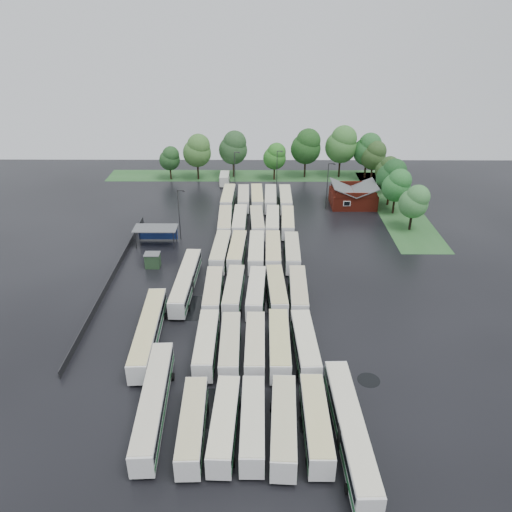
{
  "coord_description": "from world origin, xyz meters",
  "views": [
    {
      "loc": [
        2.45,
        -65.03,
        41.71
      ],
      "look_at": [
        2.0,
        12.0,
        2.5
      ],
      "focal_mm": 35.0,
      "sensor_mm": 36.0,
      "label": 1
    }
  ],
  "objects_px": {
    "artic_bus_west_a": "(154,402)",
    "minibus": "(225,178)",
    "brick_building": "(353,198)",
    "artic_bus_east": "(350,430)"
  },
  "relations": [
    {
      "from": "minibus",
      "to": "artic_bus_west_a",
      "type": "bearing_deg",
      "value": -92.73
    },
    {
      "from": "brick_building",
      "to": "artic_bus_east",
      "type": "relative_size",
      "value": 0.54
    },
    {
      "from": "brick_building",
      "to": "minibus",
      "type": "xyz_separation_m",
      "value": [
        -30.32,
        14.95,
        -0.35
      ]
    },
    {
      "from": "artic_bus_east",
      "to": "artic_bus_west_a",
      "type": "bearing_deg",
      "value": 167.58
    },
    {
      "from": "brick_building",
      "to": "artic_bus_east",
      "type": "height_order",
      "value": "brick_building"
    },
    {
      "from": "artic_bus_west_a",
      "to": "minibus",
      "type": "xyz_separation_m",
      "value": [
        2.93,
        80.54,
        -0.34
      ]
    },
    {
      "from": "artic_bus_east",
      "to": "minibus",
      "type": "relative_size",
      "value": 3.0
    },
    {
      "from": "brick_building",
      "to": "artic_bus_east",
      "type": "distance_m",
      "value": 70.61
    },
    {
      "from": "brick_building",
      "to": "artic_bus_west_a",
      "type": "bearing_deg",
      "value": -116.88
    },
    {
      "from": "artic_bus_west_a",
      "to": "minibus",
      "type": "distance_m",
      "value": 80.59
    }
  ]
}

